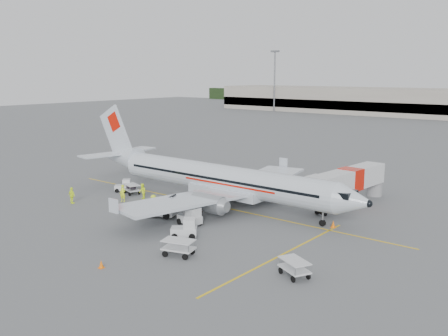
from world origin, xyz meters
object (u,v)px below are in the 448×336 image
(belt_loader, at_px, (156,202))
(tug_aft, at_px, (123,185))
(jet_bridge, at_px, (350,187))
(aircraft, at_px, (222,160))
(tug_mid, at_px, (190,216))
(tug_fore, at_px, (184,228))

(belt_loader, relative_size, tug_aft, 2.71)
(jet_bridge, relative_size, tug_aft, 7.83)
(aircraft, bearing_deg, tug_mid, -73.59)
(belt_loader, distance_m, tug_mid, 4.57)
(jet_bridge, xyz_separation_m, tug_fore, (-6.34, -19.27, -1.14))
(belt_loader, relative_size, tug_fore, 2.38)
(aircraft, height_order, tug_mid, aircraft)
(tug_mid, bearing_deg, jet_bridge, 69.71)
(belt_loader, bearing_deg, tug_mid, -22.18)
(jet_bridge, bearing_deg, belt_loader, -124.17)
(belt_loader, bearing_deg, jet_bridge, 29.15)
(jet_bridge, bearing_deg, tug_aft, -149.72)
(belt_loader, xyz_separation_m, tug_mid, (4.54, -0.01, -0.56))
(jet_bridge, height_order, belt_loader, jet_bridge)
(tug_fore, bearing_deg, aircraft, 74.56)
(aircraft, height_order, tug_fore, aircraft)
(tug_aft, bearing_deg, tug_mid, -59.78)
(belt_loader, bearing_deg, tug_aft, 134.32)
(jet_bridge, bearing_deg, tug_mid, -113.01)
(tug_mid, distance_m, tug_aft, 16.10)
(aircraft, xyz_separation_m, jet_bridge, (10.69, 8.77, -2.95))
(jet_bridge, height_order, tug_aft, jet_bridge)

